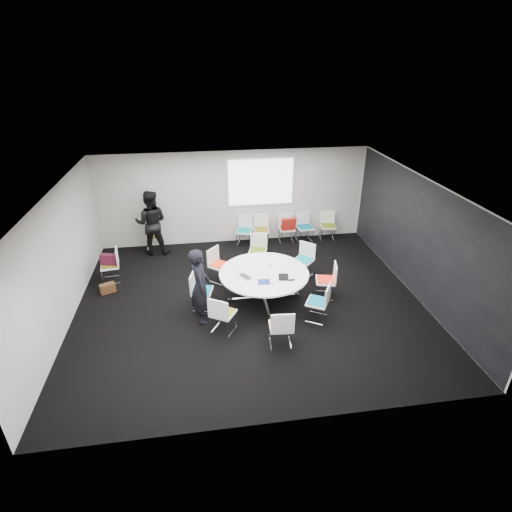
{
  "coord_description": "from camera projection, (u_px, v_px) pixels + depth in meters",
  "views": [
    {
      "loc": [
        -1.03,
        -7.86,
        5.29
      ],
      "look_at": [
        0.2,
        0.4,
        1.0
      ],
      "focal_mm": 28.0,
      "sensor_mm": 36.0,
      "label": 1
    }
  ],
  "objects": [
    {
      "name": "chair_ring_b",
      "position": [
        303.0,
        266.0,
        10.47
      ],
      "size": [
        0.64,
        0.64,
        0.88
      ],
      "rotation": [
        0.0,
        0.0,
        2.39
      ],
      "color": "silver",
      "rests_on": "ground"
    },
    {
      "name": "notebook_black",
      "position": [
        283.0,
        277.0,
        9.04
      ],
      "size": [
        0.27,
        0.33,
        0.02
      ],
      "primitive_type": "cube",
      "rotation": [
        0.0,
        0.0,
        -0.16
      ],
      "color": "black",
      "rests_on": "conference_table"
    },
    {
      "name": "chair_back_b",
      "position": [
        261.0,
        235.0,
        12.23
      ],
      "size": [
        0.51,
        0.5,
        0.88
      ],
      "rotation": [
        0.0,
        0.0,
        3.02
      ],
      "color": "silver",
      "rests_on": "ground"
    },
    {
      "name": "person_main",
      "position": [
        200.0,
        286.0,
        8.46
      ],
      "size": [
        0.46,
        0.66,
        1.72
      ],
      "primitive_type": "imported",
      "rotation": [
        0.0,
        0.0,
        1.65
      ],
      "color": "black",
      "rests_on": "ground"
    },
    {
      "name": "chair_back_c",
      "position": [
        287.0,
        233.0,
        12.34
      ],
      "size": [
        0.47,
        0.46,
        0.88
      ],
      "rotation": [
        0.0,
        0.0,
        3.12
      ],
      "color": "silver",
      "rests_on": "ground"
    },
    {
      "name": "maroon_bag",
      "position": [
        109.0,
        259.0,
        10.06
      ],
      "size": [
        0.42,
        0.22,
        0.28
      ],
      "primitive_type": "cube",
      "rotation": [
        0.0,
        0.0,
        -0.2
      ],
      "color": "#4A1328",
      "rests_on": "chair_spare_left"
    },
    {
      "name": "red_jacket",
      "position": [
        289.0,
        224.0,
        11.95
      ],
      "size": [
        0.45,
        0.2,
        0.36
      ],
      "primitive_type": "cube",
      "rotation": [
        0.17,
        0.0,
        0.09
      ],
      "color": "maroon",
      "rests_on": "chair_back_c"
    },
    {
      "name": "chair_ring_d",
      "position": [
        220.0,
        271.0,
        10.23
      ],
      "size": [
        0.64,
        0.64,
        0.88
      ],
      "rotation": [
        0.0,
        0.0,
        4.0
      ],
      "color": "silver",
      "rests_on": "ground"
    },
    {
      "name": "laptop_lid",
      "position": [
        239.0,
        266.0,
        9.24
      ],
      "size": [
        0.08,
        0.3,
        0.22
      ],
      "primitive_type": "cube",
      "rotation": [
        0.0,
        0.0,
        1.78
      ],
      "color": "silver",
      "rests_on": "conference_table"
    },
    {
      "name": "chair_back_e",
      "position": [
        327.0,
        231.0,
        12.51
      ],
      "size": [
        0.53,
        0.52,
        0.88
      ],
      "rotation": [
        0.0,
        0.0,
        2.98
      ],
      "color": "silver",
      "rests_on": "ground"
    },
    {
      "name": "papers_right",
      "position": [
        284.0,
        266.0,
        9.5
      ],
      "size": [
        0.34,
        0.26,
        0.0
      ],
      "primitive_type": "cube",
      "rotation": [
        0.0,
        0.0,
        0.2
      ],
      "color": "white",
      "rests_on": "conference_table"
    },
    {
      "name": "conference_table",
      "position": [
        264.0,
        280.0,
        9.34
      ],
      "size": [
        2.08,
        2.08,
        0.73
      ],
      "color": "silver",
      "rests_on": "ground"
    },
    {
      "name": "projection_screen",
      "position": [
        261.0,
        182.0,
        11.78
      ],
      "size": [
        1.9,
        0.03,
        1.35
      ],
      "primitive_type": "cube",
      "color": "white",
      "rests_on": "room_shell"
    },
    {
      "name": "chair_back_a",
      "position": [
        244.0,
        236.0,
        12.16
      ],
      "size": [
        0.58,
        0.57,
        0.88
      ],
      "rotation": [
        0.0,
        0.0,
        2.83
      ],
      "color": "silver",
      "rests_on": "ground"
    },
    {
      "name": "person_back",
      "position": [
        151.0,
        223.0,
        11.36
      ],
      "size": [
        0.97,
        0.78,
        1.89
      ],
      "primitive_type": "imported",
      "rotation": [
        0.0,
        0.0,
        3.07
      ],
      "color": "black",
      "rests_on": "ground"
    },
    {
      "name": "chair_spare_left",
      "position": [
        112.0,
        271.0,
        10.22
      ],
      "size": [
        0.51,
        0.52,
        0.88
      ],
      "rotation": [
        0.0,
        0.0,
        1.72
      ],
      "color": "silver",
      "rests_on": "ground"
    },
    {
      "name": "chair_ring_h",
      "position": [
        318.0,
        308.0,
        8.74
      ],
      "size": [
        0.62,
        0.62,
        0.88
      ],
      "rotation": [
        0.0,
        0.0,
        7.32
      ],
      "color": "silver",
      "rests_on": "ground"
    },
    {
      "name": "cup",
      "position": [
        270.0,
        266.0,
        9.44
      ],
      "size": [
        0.08,
        0.08,
        0.09
      ],
      "primitive_type": "cylinder",
      "color": "white",
      "rests_on": "conference_table"
    },
    {
      "name": "laptop",
      "position": [
        247.0,
        276.0,
        9.08
      ],
      "size": [
        0.34,
        0.38,
        0.03
      ],
      "primitive_type": "imported",
      "rotation": [
        0.0,
        0.0,
        2.11
      ],
      "color": "#333338",
      "rests_on": "conference_table"
    },
    {
      "name": "chair_ring_a",
      "position": [
        325.0,
        287.0,
        9.55
      ],
      "size": [
        0.54,
        0.55,
        0.88
      ],
      "rotation": [
        0.0,
        0.0,
        1.33
      ],
      "color": "silver",
      "rests_on": "ground"
    },
    {
      "name": "chair_ring_f",
      "position": [
        223.0,
        320.0,
        8.36
      ],
      "size": [
        0.63,
        0.62,
        0.88
      ],
      "rotation": [
        0.0,
        0.0,
        5.74
      ],
      "color": "silver",
      "rests_on": "ground"
    },
    {
      "name": "chair_ring_e",
      "position": [
        202.0,
        297.0,
        9.14
      ],
      "size": [
        0.54,
        0.55,
        0.88
      ],
      "rotation": [
        0.0,
        0.0,
        4.48
      ],
      "color": "silver",
      "rests_on": "ground"
    },
    {
      "name": "room_shell",
      "position": [
        254.0,
        248.0,
        8.85
      ],
      "size": [
        8.08,
        7.08,
        2.88
      ],
      "color": "black",
      "rests_on": "ground"
    },
    {
      "name": "papers_front",
      "position": [
        295.0,
        270.0,
        9.33
      ],
      "size": [
        0.35,
        0.3,
        0.0
      ],
      "primitive_type": "cube",
      "rotation": [
        0.0,
        0.0,
        0.34
      ],
      "color": "white",
      "rests_on": "conference_table"
    },
    {
      "name": "chair_back_d",
      "position": [
        304.0,
        232.0,
        12.41
      ],
      "size": [
        0.51,
        0.5,
        0.88
      ],
      "rotation": [
        0.0,
        0.0,
        3.25
      ],
      "color": "silver",
      "rests_on": "ground"
    },
    {
      "name": "chair_ring_g",
      "position": [
        281.0,
        334.0,
        7.96
      ],
      "size": [
        0.49,
        0.48,
        0.88
      ],
      "rotation": [
        0.0,
        0.0,
        6.21
      ],
      "color": "silver",
      "rests_on": "ground"
    },
    {
      "name": "brown_bag",
      "position": [
        108.0,
        288.0,
        9.78
      ],
      "size": [
        0.39,
        0.29,
        0.24
      ],
      "primitive_type": "cube",
      "rotation": [
        0.0,
        0.0,
        0.42
      ],
      "color": "#4A2C17",
      "rests_on": "ground"
    },
    {
      "name": "chair_ring_c",
      "position": [
        258.0,
        257.0,
        10.95
      ],
      "size": [
        0.58,
        0.57,
        0.88
      ],
      "rotation": [
        0.0,
        0.0,
        2.82
      ],
      "color": "silver",
      "rests_on": "ground"
    },
    {
      "name": "chair_person_back",
      "position": [
        154.0,
        242.0,
        11.81
      ],
      "size": [
        0.53,
        0.52,
        0.88
      ],
      "rotation": [
        0.0,
        0.0,
        3.33
      ],
      "color": "silver",
      "rests_on": "ground"
    },
    {
      "name": "tablet_folio",
      "position": [
        264.0,
        282.0,
        8.84
      ],
      "size": [
        0.28,
        0.23,
        0.03
      ],
      "primitive_type": "cube",
      "rotation": [
        0.0,
        0.0,
        -0.11
      ],
      "color": "navy",
      "rests_on": "conference_table"
    },
    {
      "name": "phone",
      "position": [
        292.0,
        280.0,
        8.93
      ],
      "size": [
        0.15,
        0.1,
        0.01
      ],
      "primitive_type": "cube",
      "rotation": [
        0.0,
        0.0,
        0.22
      ],
      "color": "black",
      "rests_on": "conference_table"
    }
  ]
}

